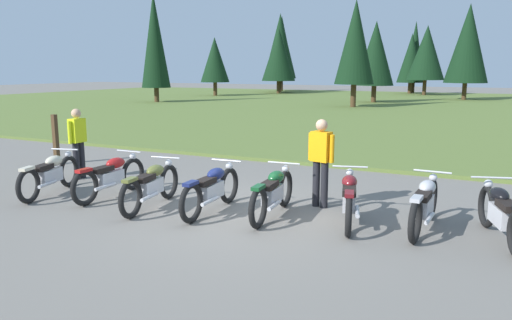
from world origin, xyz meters
TOP-DOWN VIEW (x-y plane):
  - ground_plane at (0.00, 0.00)m, footprint 140.00×140.00m
  - grass_moorland at (0.00, 26.77)m, footprint 80.00×44.00m
  - forest_treeline at (-7.81, 38.11)m, footprint 40.04×25.41m
  - motorcycle_cream at (-4.24, -0.46)m, footprint 0.78×2.05m
  - motorcycle_red at (-2.96, -0.08)m, footprint 0.62×2.10m
  - motorcycle_olive at (-1.73, -0.34)m, footprint 0.65×2.09m
  - motorcycle_navy at (-0.56, -0.09)m, footprint 0.62×2.10m
  - motorcycle_british_green at (0.55, 0.16)m, footprint 0.62×2.10m
  - motorcycle_maroon at (1.86, 0.38)m, footprint 0.78×2.05m
  - motorcycle_silver at (3.06, 0.56)m, footprint 0.62×2.10m
  - motorcycle_black at (4.17, 0.51)m, footprint 0.84×2.03m
  - rider_in_hivis_vest at (1.10, 1.11)m, footprint 0.54×0.30m
  - rider_near_row_end at (-4.84, 0.91)m, footprint 0.22×0.55m
  - trail_marker_post at (-6.77, 1.97)m, footprint 0.12×0.12m

SIDE VIEW (x-z plane):
  - ground_plane at x=0.00m, z-range 0.00..0.00m
  - grass_moorland at x=0.00m, z-range 0.00..0.10m
  - motorcycle_cream at x=-4.24m, z-range 0.00..0.88m
  - motorcycle_red at x=-2.96m, z-range 0.00..0.88m
  - motorcycle_olive at x=-1.73m, z-range 0.00..0.88m
  - motorcycle_navy at x=-0.56m, z-range 0.00..0.88m
  - motorcycle_british_green at x=0.55m, z-range 0.00..0.88m
  - motorcycle_maroon at x=1.86m, z-range 0.00..0.88m
  - motorcycle_silver at x=3.06m, z-range 0.00..0.88m
  - motorcycle_black at x=4.17m, z-range 0.00..0.88m
  - trail_marker_post at x=-6.77m, z-range 0.00..1.37m
  - rider_in_hivis_vest at x=1.10m, z-range 0.11..1.78m
  - rider_near_row_end at x=-4.84m, z-range 0.11..1.78m
  - forest_treeline at x=-7.81m, z-range -0.03..8.80m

